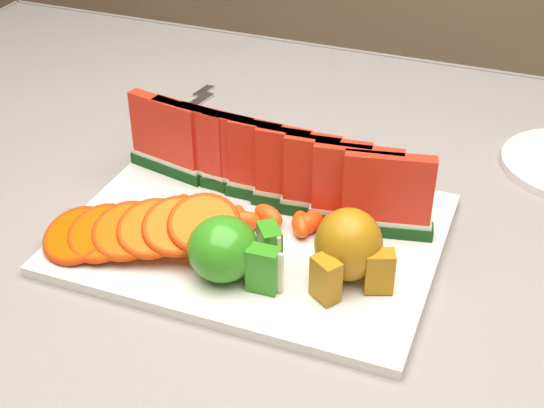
{
  "coord_description": "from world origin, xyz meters",
  "views": [
    {
      "loc": [
        0.23,
        -0.66,
        1.26
      ],
      "look_at": [
        -0.01,
        -0.04,
        0.81
      ],
      "focal_mm": 50.0,
      "sensor_mm": 36.0,
      "label": 1
    }
  ],
  "objects": [
    {
      "name": "tablecloth",
      "position": [
        0.0,
        0.0,
        0.72
      ],
      "size": [
        1.53,
        1.03,
        0.2
      ],
      "color": "gray",
      "rests_on": "table"
    },
    {
      "name": "orange_fan_front",
      "position": [
        -0.13,
        -0.12,
        0.8
      ],
      "size": [
        0.23,
        0.13,
        0.06
      ],
      "color": "red",
      "rests_on": "platter"
    },
    {
      "name": "tangerine_segments",
      "position": [
        -0.02,
        -0.04,
        0.78
      ],
      "size": [
        0.23,
        0.07,
        0.02
      ],
      "color": "#FE6111",
      "rests_on": "platter"
    },
    {
      "name": "table",
      "position": [
        0.0,
        0.0,
        0.65
      ],
      "size": [
        1.4,
        0.9,
        0.75
      ],
      "color": "#4C2E19",
      "rests_on": "ground"
    },
    {
      "name": "orange_fan_back",
      "position": [
        -0.05,
        0.09,
        0.79
      ],
      "size": [
        0.27,
        0.09,
        0.04
      ],
      "color": "red",
      "rests_on": "platter"
    },
    {
      "name": "fork",
      "position": [
        -0.24,
        0.19,
        0.76
      ],
      "size": [
        0.04,
        0.2,
        0.0
      ],
      "color": "silver",
      "rests_on": "tablecloth"
    },
    {
      "name": "watermelon_row",
      "position": [
        -0.04,
        0.02,
        0.82
      ],
      "size": [
        0.39,
        0.07,
        0.1
      ],
      "color": "#113A0E",
      "rests_on": "platter"
    },
    {
      "name": "pear_cluster",
      "position": [
        0.09,
        -0.09,
        0.81
      ],
      "size": [
        0.09,
        0.1,
        0.08
      ],
      "color": "olive",
      "rests_on": "platter"
    },
    {
      "name": "platter",
      "position": [
        -0.03,
        -0.04,
        0.76
      ],
      "size": [
        0.4,
        0.3,
        0.01
      ],
      "color": "silver",
      "rests_on": "tablecloth"
    },
    {
      "name": "apple_cluster",
      "position": [
        -0.02,
        -0.12,
        0.8
      ],
      "size": [
        0.11,
        0.09,
        0.07
      ],
      "color": "#3B8A15",
      "rests_on": "platter"
    }
  ]
}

